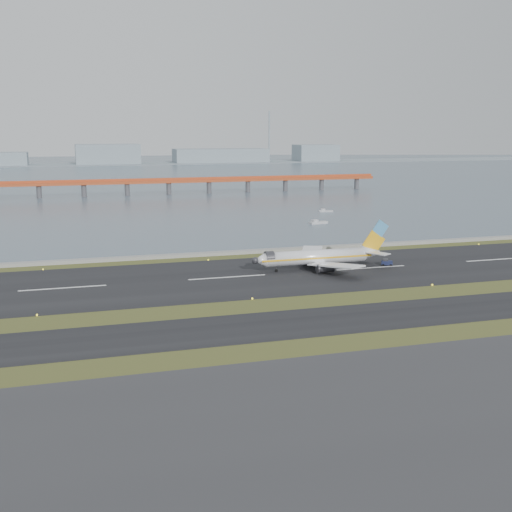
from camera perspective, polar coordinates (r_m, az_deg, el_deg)
The scene contains 12 objects.
ground at distance 134.48m, azimuth 0.56°, elevation -4.69°, with size 1000.00×1000.00×0.00m, color #34491A.
apron_strip at distance 86.62m, azimuth 11.69°, elevation -14.06°, with size 1000.00×50.00×0.10m, color #313134.
taxiway_strip at distance 123.52m, azimuth 2.21°, elevation -6.11°, with size 1000.00×18.00×0.10m, color black.
runway_strip at distance 162.48m, azimuth -2.56°, elevation -1.92°, with size 1000.00×45.00×0.10m, color black.
seawall at distance 191.01m, azimuth -4.75°, elevation 0.16°, with size 1000.00×2.50×1.00m, color gray.
bay_water at distance 586.04m, azimuth -12.93°, elevation 7.21°, with size 1400.00×800.00×1.30m, color #475866.
red_pier at distance 379.29m, azimuth -7.77°, elevation 6.54°, with size 260.00×5.00×10.20m.
far_shoreline at distance 746.08m, azimuth -12.74°, elevation 8.45°, with size 1400.00×80.00×60.50m.
airliner at distance 172.11m, azimuth 5.77°, elevation -0.07°, with size 38.52×32.89×12.80m.
pushback_tug at distance 180.07m, azimuth 11.54°, elevation -0.57°, with size 3.35×2.67×1.88m.
workboat_near at distance 257.38m, azimuth 5.50°, elevation 2.99°, with size 8.07×4.03×1.88m.
workboat_far at distance 296.04m, azimuth 6.21°, elevation 4.00°, with size 6.57×3.52×1.52m.
Camera 1 is at (-38.24, -123.66, 36.49)m, focal length 45.00 mm.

